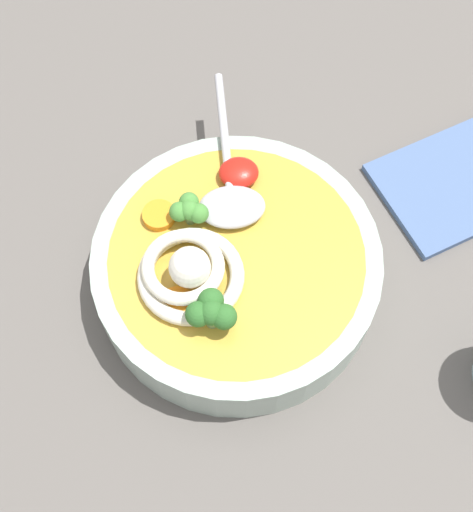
{
  "coord_description": "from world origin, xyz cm",
  "views": [
    {
      "loc": [
        3.38,
        29.83,
        63.63
      ],
      "look_at": [
        1.65,
        2.65,
        8.81
      ],
      "focal_mm": 49.32,
      "sensor_mm": 36.0,
      "label": 1
    }
  ],
  "objects_px": {
    "soup_spoon": "(231,194)",
    "soup_bowl": "(236,270)",
    "folded_napkin": "(459,182)",
    "noodle_pile": "(189,271)"
  },
  "relations": [
    {
      "from": "noodle_pile",
      "to": "soup_spoon",
      "type": "bearing_deg",
      "value": -117.46
    },
    {
      "from": "soup_spoon",
      "to": "noodle_pile",
      "type": "bearing_deg",
      "value": 150.93
    },
    {
      "from": "folded_napkin",
      "to": "soup_spoon",
      "type": "bearing_deg",
      "value": 8.97
    },
    {
      "from": "noodle_pile",
      "to": "folded_napkin",
      "type": "distance_m",
      "value": 0.3
    },
    {
      "from": "soup_bowl",
      "to": "soup_spoon",
      "type": "bearing_deg",
      "value": -88.38
    },
    {
      "from": "noodle_pile",
      "to": "soup_bowl",
      "type": "bearing_deg",
      "value": -156.43
    },
    {
      "from": "soup_bowl",
      "to": "noodle_pile",
      "type": "height_order",
      "value": "noodle_pile"
    },
    {
      "from": "folded_napkin",
      "to": "noodle_pile",
      "type": "bearing_deg",
      "value": 22.6
    },
    {
      "from": "soup_spoon",
      "to": "soup_bowl",
      "type": "bearing_deg",
      "value": 180.0
    },
    {
      "from": "noodle_pile",
      "to": "folded_napkin",
      "type": "xyz_separation_m",
      "value": [
        -0.27,
        -0.11,
        -0.07
      ]
    }
  ]
}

